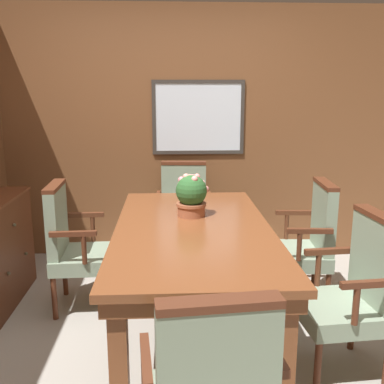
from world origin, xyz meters
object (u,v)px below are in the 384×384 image
object	(u,v)px
chair_right_near	(353,290)
potted_plant	(192,195)
dining_table	(193,240)
chair_right_far	(307,240)
chair_left_far	(74,243)
chair_head_far	(183,211)

from	to	relation	value
chair_right_near	potted_plant	bearing A→B (deg)	-133.57
dining_table	chair_right_far	distance (m)	1.02
chair_left_far	chair_right_far	size ratio (longest dim) A/B	1.00
chair_right_near	potted_plant	xyz separation A→B (m)	(-0.91, 0.73, 0.41)
chair_left_far	dining_table	bearing A→B (deg)	-119.04
chair_head_far	chair_right_far	distance (m)	1.30
chair_head_far	chair_left_far	xyz separation A→B (m)	(-0.86, -0.89, 0.00)
chair_head_far	chair_right_far	bearing A→B (deg)	-40.77
potted_plant	chair_head_far	bearing A→B (deg)	91.32
potted_plant	dining_table	bearing A→B (deg)	-90.51
dining_table	potted_plant	size ratio (longest dim) A/B	6.51
chair_left_far	potted_plant	bearing A→B (deg)	-103.96
potted_plant	chair_right_far	bearing A→B (deg)	10.36
chair_left_far	chair_right_near	bearing A→B (deg)	-119.02
chair_right_far	potted_plant	bearing A→B (deg)	-75.69
chair_right_near	chair_right_far	distance (m)	0.89
chair_head_far	potted_plant	world-z (taller)	potted_plant
chair_head_far	chair_right_far	xyz separation A→B (m)	(0.93, -0.92, 0.00)
dining_table	chair_head_far	xyz separation A→B (m)	(-0.02, 1.34, -0.16)
dining_table	chair_head_far	size ratio (longest dim) A/B	2.03
chair_left_far	potted_plant	distance (m)	1.00
dining_table	chair_left_far	xyz separation A→B (m)	(-0.88, 0.45, -0.16)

